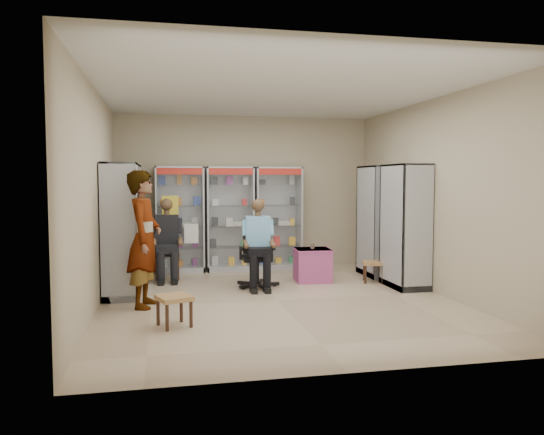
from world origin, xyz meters
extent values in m
plane|color=tan|center=(0.00, 0.00, 0.00)|extent=(6.00, 6.00, 0.00)
cube|color=tan|center=(0.00, 3.00, 1.50)|extent=(5.00, 0.02, 3.00)
cube|color=tan|center=(0.00, -3.00, 1.50)|extent=(5.00, 0.02, 3.00)
cube|color=tan|center=(-2.50, 0.00, 1.50)|extent=(0.02, 6.00, 3.00)
cube|color=tan|center=(2.50, 0.00, 1.50)|extent=(0.02, 6.00, 3.00)
cube|color=silver|center=(0.00, 0.00, 3.00)|extent=(5.00, 6.00, 0.02)
cube|color=#ADAFB4|center=(-1.30, 2.73, 1.00)|extent=(0.90, 0.50, 2.00)
cube|color=#9EA1A5|center=(-0.35, 2.73, 1.00)|extent=(0.90, 0.50, 2.00)
cube|color=#A4A7AB|center=(0.60, 2.73, 1.00)|extent=(0.90, 0.50, 2.00)
cube|color=#B8BBC0|center=(2.23, 1.60, 1.00)|extent=(0.90, 0.50, 2.00)
cube|color=#A7ABAF|center=(2.23, 0.50, 1.00)|extent=(0.90, 0.50, 2.00)
cube|color=#B4B7BC|center=(-2.23, 1.80, 1.00)|extent=(0.90, 0.50, 2.00)
cube|color=#AFB2B7|center=(-2.23, 0.70, 1.00)|extent=(0.90, 0.50, 2.00)
cube|color=#321F13|center=(-1.55, 2.00, 0.47)|extent=(0.42, 0.42, 0.94)
cube|color=black|center=(-0.12, 1.01, 0.53)|extent=(0.61, 0.61, 1.06)
cube|color=#BD4B8E|center=(0.90, 1.30, 0.28)|extent=(0.62, 0.60, 0.56)
cylinder|color=#5C2307|center=(0.90, 1.28, 0.62)|extent=(0.07, 0.07, 0.11)
cube|color=olive|center=(1.90, 1.00, 0.18)|extent=(0.45, 0.45, 0.36)
cube|color=#A78846|center=(-1.50, -1.11, 0.19)|extent=(0.48, 0.48, 0.37)
imported|color=gray|center=(-1.87, -0.02, 0.94)|extent=(0.57, 0.76, 1.88)
camera|label=1|loc=(-1.62, -7.43, 1.74)|focal=35.00mm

